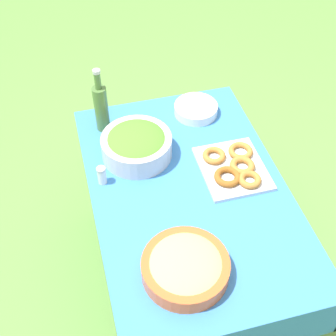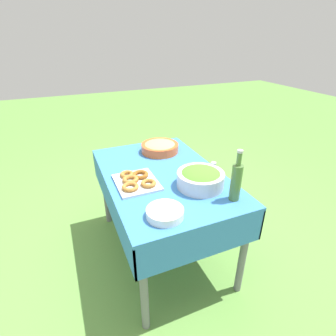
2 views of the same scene
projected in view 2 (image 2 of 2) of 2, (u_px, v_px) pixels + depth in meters
ground_plane at (163, 249)px, 2.27m from camera, size 14.00×14.00×0.00m
picnic_table at (162, 186)px, 1.97m from camera, size 1.27×0.82×0.75m
salad_bowl at (201, 178)px, 1.74m from camera, size 0.32×0.32×0.12m
pasta_bowl at (160, 147)px, 2.26m from camera, size 0.32×0.32×0.09m
donut_platter at (136, 181)px, 1.79m from camera, size 0.33×0.28×0.05m
plate_stack at (165, 213)px, 1.47m from camera, size 0.21×0.21×0.05m
olive_oil_bottle at (236, 181)px, 1.57m from camera, size 0.07×0.07×0.33m
salt_shaker at (213, 168)px, 1.91m from camera, size 0.04×0.04×0.09m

